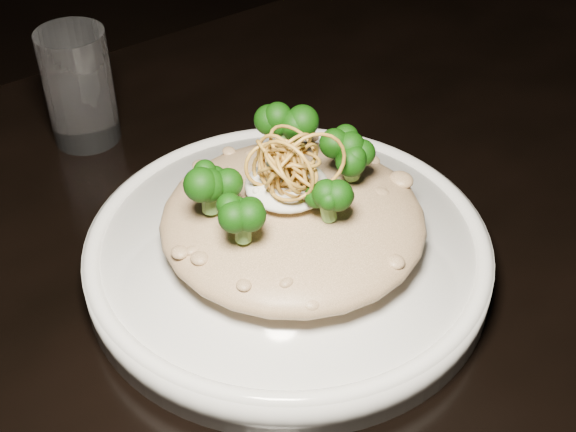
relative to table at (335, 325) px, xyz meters
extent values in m
cube|color=black|center=(0.00, 0.00, 0.06)|extent=(1.10, 0.80, 0.04)
cylinder|color=black|center=(0.48, 0.33, -0.31)|extent=(0.05, 0.05, 0.71)
cylinder|color=white|center=(-0.04, 0.01, 0.10)|extent=(0.30, 0.30, 0.03)
ellipsoid|color=brown|center=(-0.04, 0.00, 0.14)|extent=(0.19, 0.19, 0.04)
ellipsoid|color=white|center=(-0.04, 0.01, 0.16)|extent=(0.06, 0.06, 0.02)
cylinder|color=white|center=(-0.09, 0.26, 0.14)|extent=(0.07, 0.07, 0.11)
camera|label=1|loc=(-0.30, -0.35, 0.51)|focal=50.00mm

